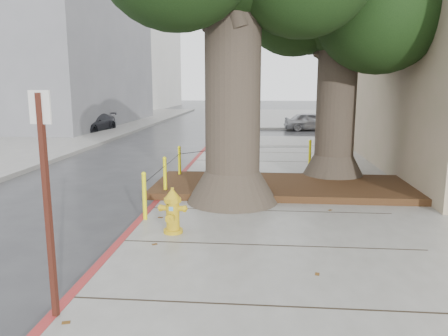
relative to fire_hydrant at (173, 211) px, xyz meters
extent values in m
plane|color=#28282B|center=(1.20, -0.47, -0.55)|extent=(140.00, 140.00, 0.00)
cube|color=slate|center=(7.20, 29.53, -0.47)|extent=(16.00, 20.00, 0.15)
cube|color=maroon|center=(-0.80, 2.03, -0.47)|extent=(0.14, 26.00, 0.16)
cube|color=black|center=(2.10, 3.43, -0.32)|extent=(6.40, 2.60, 0.16)
cube|color=slate|center=(-13.80, 21.53, 5.45)|extent=(12.00, 16.00, 12.00)
cube|color=silver|center=(-15.80, 44.53, 6.95)|extent=(12.00, 18.00, 15.00)
cone|color=#4C3F33|center=(0.90, 2.23, -0.05)|extent=(2.04, 2.04, 0.70)
cylinder|color=#4C3F33|center=(0.90, 2.23, 1.98)|extent=(1.20, 1.20, 4.22)
cone|color=#4C3F33|center=(3.50, 4.73, -0.05)|extent=(1.77, 1.77, 0.70)
cylinder|color=#4C3F33|center=(3.50, 4.73, 1.77)|extent=(1.04, 1.04, 3.84)
cylinder|color=#FAF10D|center=(-0.70, 0.73, 0.05)|extent=(0.08, 0.08, 0.90)
sphere|color=#FAF10D|center=(-0.70, 0.73, 0.50)|extent=(0.09, 0.09, 0.09)
cylinder|color=#FAF10D|center=(-0.70, 2.53, 0.05)|extent=(0.08, 0.08, 0.90)
sphere|color=#FAF10D|center=(-0.70, 2.53, 0.50)|extent=(0.09, 0.09, 0.09)
cylinder|color=#FAF10D|center=(-0.70, 4.33, 0.05)|extent=(0.08, 0.08, 0.90)
sphere|color=#FAF10D|center=(-0.70, 4.33, 0.50)|extent=(0.09, 0.09, 0.09)
cylinder|color=#FAF10D|center=(0.80, 5.83, 0.05)|extent=(0.08, 0.08, 0.90)
sphere|color=#FAF10D|center=(0.80, 5.83, 0.50)|extent=(0.09, 0.09, 0.09)
cylinder|color=#FAF10D|center=(3.00, 6.03, 0.05)|extent=(0.08, 0.08, 0.90)
sphere|color=#FAF10D|center=(3.00, 6.03, 0.50)|extent=(0.09, 0.09, 0.09)
cylinder|color=black|center=(-0.70, 1.63, 0.32)|extent=(0.02, 1.80, 0.02)
cylinder|color=black|center=(-0.70, 3.43, 0.32)|extent=(0.02, 1.80, 0.02)
cylinder|color=black|center=(0.05, 5.08, 0.32)|extent=(1.51, 1.51, 0.02)
cylinder|color=black|center=(1.90, 5.93, 0.32)|extent=(2.20, 0.22, 0.02)
cylinder|color=gold|center=(0.00, 0.01, -0.37)|extent=(0.35, 0.35, 0.06)
cylinder|color=gold|center=(0.00, 0.01, -0.08)|extent=(0.24, 0.24, 0.53)
cylinder|color=gold|center=(0.00, 0.01, 0.20)|extent=(0.32, 0.32, 0.07)
cone|color=gold|center=(0.00, 0.01, 0.30)|extent=(0.30, 0.30, 0.15)
cylinder|color=gold|center=(0.00, 0.01, 0.39)|extent=(0.06, 0.06, 0.05)
cylinder|color=gold|center=(-0.14, 0.01, 0.05)|extent=(0.15, 0.10, 0.10)
cylinder|color=gold|center=(0.14, 0.00, 0.05)|extent=(0.15, 0.10, 0.10)
cylinder|color=gold|center=(0.00, -0.12, -0.08)|extent=(0.14, 0.15, 0.14)
cube|color=#5999D8|center=(0.00, -0.11, 0.07)|extent=(0.07, 0.01, 0.07)
cube|color=#471911|center=(-0.75, -2.91, 0.85)|extent=(0.07, 0.07, 2.50)
cube|color=silver|center=(-0.75, -2.91, 1.95)|extent=(0.25, 0.06, 0.35)
imported|color=#A1A1A6|center=(4.47, 19.50, 0.00)|extent=(3.30, 1.49, 1.10)
imported|color=maroon|center=(10.21, 17.10, -0.01)|extent=(3.32, 1.23, 1.08)
imported|color=black|center=(-8.26, 17.28, -0.01)|extent=(1.95, 3.89, 1.08)
camera|label=1|loc=(1.55, -7.28, 2.18)|focal=35.00mm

